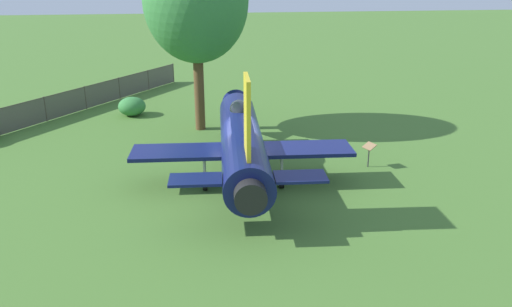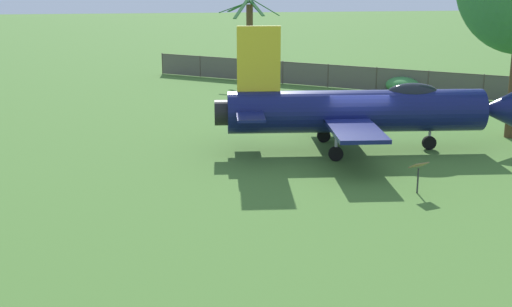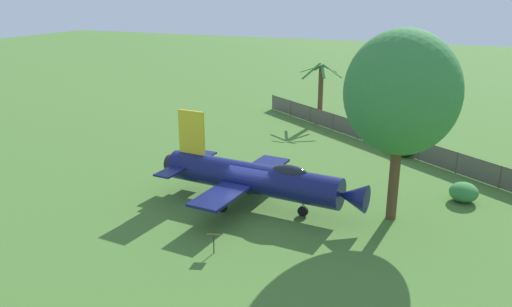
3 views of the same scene
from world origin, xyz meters
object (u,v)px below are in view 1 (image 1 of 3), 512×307
(display_jet, at_px, (241,138))
(shade_tree, at_px, (196,1))
(info_plaque, at_px, (369,149))
(shrub_near_fence, at_px, (132,106))

(display_jet, height_order, shade_tree, shade_tree)
(shade_tree, bearing_deg, info_plaque, -134.57)
(info_plaque, bearing_deg, display_jet, 91.91)
(shrub_near_fence, bearing_deg, shade_tree, -131.42)
(display_jet, bearing_deg, shrub_near_fence, 31.09)
(shrub_near_fence, relative_size, info_plaque, 1.50)
(shade_tree, distance_m, info_plaque, 12.14)
(shrub_near_fence, height_order, info_plaque, shrub_near_fence)
(shrub_near_fence, distance_m, info_plaque, 15.91)
(display_jet, bearing_deg, info_plaque, -83.64)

